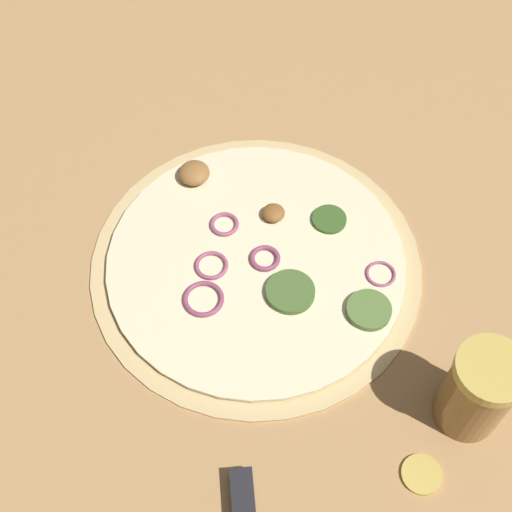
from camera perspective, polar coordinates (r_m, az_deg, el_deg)
name	(u,v)px	position (r m, az deg, el deg)	size (l,w,h in m)	color
ground_plane	(256,264)	(0.75, 0.00, -0.68)	(3.00, 3.00, 0.00)	tan
pizza	(257,261)	(0.75, 0.07, -0.39)	(0.35, 0.35, 0.03)	#D6B77A
spice_jar	(478,391)	(0.66, 17.35, -10.26)	(0.06, 0.06, 0.10)	olive
loose_cap	(422,474)	(0.67, 13.14, -16.60)	(0.04, 0.04, 0.01)	gold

